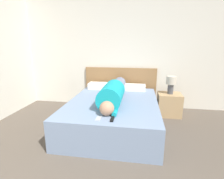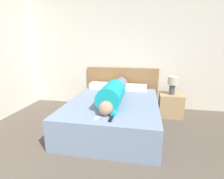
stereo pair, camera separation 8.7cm
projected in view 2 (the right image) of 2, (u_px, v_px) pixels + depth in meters
name	position (u px, v px, depth m)	size (l,w,h in m)	color
wall_back	(125.00, 52.00, 4.08)	(5.88, 0.06, 2.60)	silver
bed	(114.00, 113.00, 3.22)	(1.57, 2.03, 0.49)	#7589A8
headboard	(122.00, 87.00, 4.23)	(1.69, 0.04, 0.94)	olive
nightstand	(171.00, 105.00, 3.68)	(0.48, 0.42, 0.48)	tan
table_lamp	(173.00, 83.00, 3.56)	(0.20, 0.20, 0.37)	#4C4C51
person_lying	(114.00, 92.00, 3.11)	(0.37, 1.75, 0.37)	tan
pillow_near_headboard	(103.00, 86.00, 4.01)	(0.59, 0.28, 0.13)	white
pillow_second	(134.00, 88.00, 3.89)	(0.56, 0.28, 0.12)	white
tv_remote	(111.00, 119.00, 2.36)	(0.04, 0.15, 0.02)	black
cell_phone	(97.00, 118.00, 2.40)	(0.06, 0.13, 0.01)	#B2B7BC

